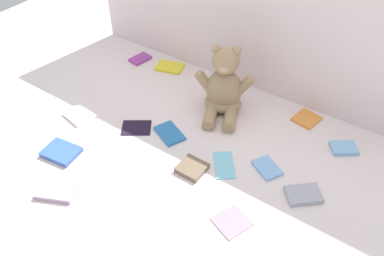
{
  "coord_description": "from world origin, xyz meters",
  "views": [
    {
      "loc": [
        0.6,
        -0.98,
        1.06
      ],
      "look_at": [
        -0.01,
        -0.1,
        0.1
      ],
      "focal_mm": 37.18,
      "sensor_mm": 36.0,
      "label": 1
    }
  ],
  "objects_px": {
    "book_case_0": "(170,133)",
    "book_case_9": "(306,119)",
    "book_case_3": "(136,127)",
    "book_case_5": "(303,195)",
    "teddy_bear": "(224,88)",
    "book_case_11": "(232,221)",
    "book_case_2": "(192,168)",
    "book_case_8": "(170,67)",
    "book_case_10": "(140,59)",
    "book_case_1": "(344,148)",
    "book_case_4": "(57,189)",
    "book_case_13": "(79,115)",
    "book_case_7": "(61,152)",
    "book_case_6": "(267,168)",
    "book_case_12": "(224,165)"
  },
  "relations": [
    {
      "from": "book_case_4",
      "to": "book_case_7",
      "type": "relative_size",
      "value": 1.0
    },
    {
      "from": "book_case_6",
      "to": "book_case_9",
      "type": "distance_m",
      "value": 0.34
    },
    {
      "from": "book_case_9",
      "to": "book_case_12",
      "type": "relative_size",
      "value": 0.74
    },
    {
      "from": "book_case_10",
      "to": "book_case_2",
      "type": "bearing_deg",
      "value": -26.29
    },
    {
      "from": "teddy_bear",
      "to": "book_case_4",
      "type": "height_order",
      "value": "teddy_bear"
    },
    {
      "from": "book_case_3",
      "to": "book_case_9",
      "type": "xyz_separation_m",
      "value": [
        0.54,
        0.43,
        0.0
      ]
    },
    {
      "from": "book_case_4",
      "to": "book_case_6",
      "type": "xyz_separation_m",
      "value": [
        0.54,
        0.49,
        -0.0
      ]
    },
    {
      "from": "book_case_2",
      "to": "book_case_8",
      "type": "relative_size",
      "value": 0.75
    },
    {
      "from": "book_case_4",
      "to": "book_case_13",
      "type": "relative_size",
      "value": 1.11
    },
    {
      "from": "book_case_9",
      "to": "book_case_5",
      "type": "bearing_deg",
      "value": 31.02
    },
    {
      "from": "book_case_5",
      "to": "book_case_7",
      "type": "distance_m",
      "value": 0.88
    },
    {
      "from": "book_case_4",
      "to": "book_case_8",
      "type": "relative_size",
      "value": 1.02
    },
    {
      "from": "book_case_1",
      "to": "book_case_12",
      "type": "distance_m",
      "value": 0.46
    },
    {
      "from": "book_case_0",
      "to": "book_case_9",
      "type": "xyz_separation_m",
      "value": [
        0.41,
        0.39,
        -0.0
      ]
    },
    {
      "from": "book_case_2",
      "to": "book_case_3",
      "type": "height_order",
      "value": "book_case_2"
    },
    {
      "from": "book_case_0",
      "to": "book_case_9",
      "type": "height_order",
      "value": "book_case_0"
    },
    {
      "from": "book_case_1",
      "to": "book_case_7",
      "type": "height_order",
      "value": "book_case_7"
    },
    {
      "from": "book_case_0",
      "to": "book_case_5",
      "type": "bearing_deg",
      "value": -65.3
    },
    {
      "from": "teddy_bear",
      "to": "book_case_3",
      "type": "distance_m",
      "value": 0.38
    },
    {
      "from": "book_case_6",
      "to": "book_case_12",
      "type": "height_order",
      "value": "book_case_6"
    },
    {
      "from": "book_case_0",
      "to": "book_case_11",
      "type": "distance_m",
      "value": 0.46
    },
    {
      "from": "book_case_13",
      "to": "book_case_9",
      "type": "bearing_deg",
      "value": 133.85
    },
    {
      "from": "book_case_4",
      "to": "book_case_12",
      "type": "height_order",
      "value": "book_case_4"
    },
    {
      "from": "book_case_3",
      "to": "book_case_5",
      "type": "distance_m",
      "value": 0.69
    },
    {
      "from": "book_case_0",
      "to": "book_case_2",
      "type": "distance_m",
      "value": 0.21
    },
    {
      "from": "book_case_2",
      "to": "book_case_10",
      "type": "xyz_separation_m",
      "value": [
        -0.62,
        0.46,
        -0.0
      ]
    },
    {
      "from": "book_case_5",
      "to": "book_case_12",
      "type": "distance_m",
      "value": 0.29
    },
    {
      "from": "book_case_2",
      "to": "book_case_5",
      "type": "relative_size",
      "value": 0.83
    },
    {
      "from": "book_case_2",
      "to": "book_case_4",
      "type": "xyz_separation_m",
      "value": [
        -0.32,
        -0.34,
        -0.0
      ]
    },
    {
      "from": "book_case_4",
      "to": "book_case_7",
      "type": "height_order",
      "value": "book_case_7"
    },
    {
      "from": "teddy_bear",
      "to": "book_case_0",
      "type": "bearing_deg",
      "value": -133.68
    },
    {
      "from": "book_case_1",
      "to": "book_case_13",
      "type": "relative_size",
      "value": 0.81
    },
    {
      "from": "book_case_2",
      "to": "book_case_4",
      "type": "bearing_deg",
      "value": -133.86
    },
    {
      "from": "book_case_2",
      "to": "book_case_4",
      "type": "distance_m",
      "value": 0.47
    },
    {
      "from": "teddy_bear",
      "to": "book_case_11",
      "type": "distance_m",
      "value": 0.57
    },
    {
      "from": "book_case_0",
      "to": "book_case_1",
      "type": "height_order",
      "value": "book_case_1"
    },
    {
      "from": "book_case_7",
      "to": "book_case_11",
      "type": "bearing_deg",
      "value": 90.47
    },
    {
      "from": "book_case_9",
      "to": "book_case_10",
      "type": "height_order",
      "value": "book_case_10"
    },
    {
      "from": "book_case_3",
      "to": "book_case_5",
      "type": "relative_size",
      "value": 1.01
    },
    {
      "from": "book_case_3",
      "to": "book_case_4",
      "type": "xyz_separation_m",
      "value": [
        -0.01,
        -0.4,
        0.0
      ]
    },
    {
      "from": "book_case_5",
      "to": "book_case_6",
      "type": "height_order",
      "value": "book_case_5"
    },
    {
      "from": "book_case_3",
      "to": "book_case_7",
      "type": "relative_size",
      "value": 0.9
    },
    {
      "from": "book_case_3",
      "to": "book_case_10",
      "type": "xyz_separation_m",
      "value": [
        -0.31,
        0.4,
        0.0
      ]
    },
    {
      "from": "book_case_0",
      "to": "book_case_1",
      "type": "relative_size",
      "value": 1.31
    },
    {
      "from": "teddy_bear",
      "to": "book_case_13",
      "type": "relative_size",
      "value": 2.57
    },
    {
      "from": "book_case_4",
      "to": "book_case_7",
      "type": "xyz_separation_m",
      "value": [
        -0.12,
        0.13,
        0.0
      ]
    },
    {
      "from": "teddy_bear",
      "to": "book_case_7",
      "type": "relative_size",
      "value": 2.32
    },
    {
      "from": "book_case_12",
      "to": "book_case_11",
      "type": "bearing_deg",
      "value": -90.58
    },
    {
      "from": "book_case_7",
      "to": "book_case_0",
      "type": "bearing_deg",
      "value": 131.77
    },
    {
      "from": "book_case_7",
      "to": "book_case_10",
      "type": "relative_size",
      "value": 1.29
    }
  ]
}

